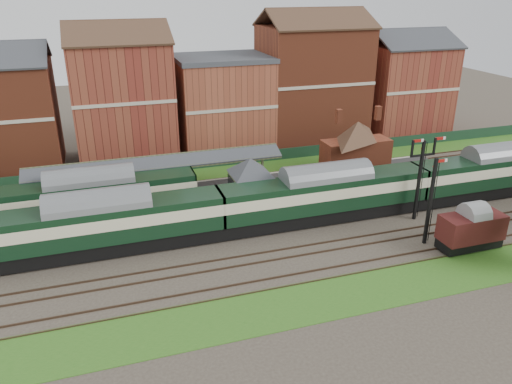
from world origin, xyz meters
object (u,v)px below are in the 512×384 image
object	(u,v)px
dmu_train	(325,194)
goods_van_a	(471,229)
semaphore_bracket	(420,175)
signal_box	(250,186)
platform_railcar	(92,197)

from	to	relation	value
dmu_train	goods_van_a	world-z (taller)	dmu_train
semaphore_bracket	goods_van_a	xyz separation A→B (m)	(1.00, -6.50, -2.72)
signal_box	semaphore_bracket	size ratio (longest dim) A/B	0.73
platform_railcar	semaphore_bracket	bearing A→B (deg)	-16.82
dmu_train	goods_van_a	distance (m)	13.16
platform_railcar	goods_van_a	distance (m)	34.47
signal_box	platform_railcar	bearing A→B (deg)	167.57
semaphore_bracket	platform_railcar	distance (m)	31.17
signal_box	dmu_train	world-z (taller)	signal_box
semaphore_bracket	dmu_train	bearing A→B (deg)	163.72
dmu_train	platform_railcar	world-z (taller)	dmu_train
dmu_train	goods_van_a	size ratio (longest dim) A/B	11.24
signal_box	goods_van_a	bearing A→B (deg)	-37.37
semaphore_bracket	goods_van_a	bearing A→B (deg)	-81.25
platform_railcar	goods_van_a	xyz separation A→B (m)	(30.78, -15.50, -0.72)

